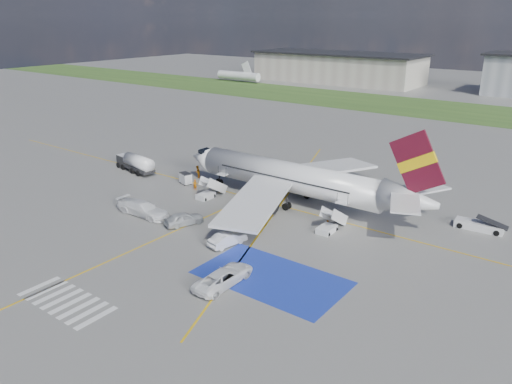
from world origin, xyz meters
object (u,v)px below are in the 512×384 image
van_white_b (143,206)px  van_white_a (224,275)px  airliner (299,179)px  car_silver_b (227,239)px  car_silver_a (184,219)px  gpu_cart (185,179)px  fuel_tanker (136,164)px  belt_loader (480,226)px

van_white_b → van_white_a: bearing=-110.4°
airliner → car_silver_b: size_ratio=8.33×
car_silver_a → car_silver_b: size_ratio=1.05×
gpu_cart → car_silver_b: 21.91m
car_silver_b → van_white_a: size_ratio=0.85×
van_white_b → car_silver_a: bearing=-83.0°
fuel_tanker → belt_loader: fuel_tanker is taller
car_silver_a → van_white_b: (-6.20, -0.82, 0.37)m
fuel_tanker → belt_loader: size_ratio=1.49×
fuel_tanker → car_silver_a: 23.63m
airliner → van_white_a: 22.44m
fuel_tanker → van_white_a: fuel_tanker is taller
airliner → fuel_tanker: (-28.03, -3.30, -2.20)m
airliner → belt_loader: 22.08m
car_silver_a → car_silver_b: (7.63, -1.15, -0.06)m
car_silver_a → van_white_b: bearing=28.5°
airliner → van_white_a: bearing=-75.2°
fuel_tanker → belt_loader: (49.21, 8.75, -0.77)m
belt_loader → car_silver_a: bearing=-149.6°
gpu_cart → fuel_tanker: bearing=-159.1°
gpu_cart → car_silver_a: gpu_cart is taller
car_silver_a → gpu_cart: bearing=-25.2°
airliner → belt_loader: bearing=14.4°
fuel_tanker → car_silver_a: size_ratio=1.84×
van_white_a → van_white_b: van_white_b is taller
gpu_cart → airliner: bearing=28.3°
airliner → gpu_cart: 17.96m
airliner → gpu_cart: size_ratio=16.30×
car_silver_a → car_silver_b: bearing=-167.6°
fuel_tanker → car_silver_a: fuel_tanker is taller
car_silver_a → fuel_tanker: bearing=-5.9°
airliner → car_silver_a: (-6.94, -13.96, -2.60)m
airliner → gpu_cart: bearing=-170.5°
belt_loader → van_white_b: van_white_b is taller
fuel_tanker → gpu_cart: bearing=11.9°
belt_loader → van_white_a: (-15.50, -27.02, 0.55)m
gpu_cart → car_silver_a: (10.58, -11.03, 0.05)m
car_silver_a → car_silver_b: car_silver_a is taller
fuel_tanker → gpu_cart: 10.52m
van_white_b → belt_loader: bearing=-60.0°
car_silver_a → van_white_b: van_white_b is taller
van_white_a → van_white_b: bearing=-20.5°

